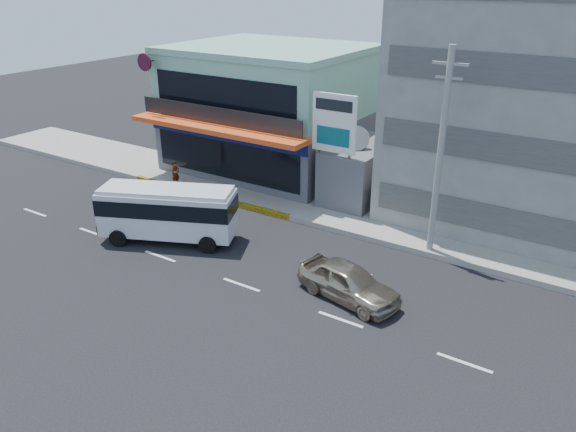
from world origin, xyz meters
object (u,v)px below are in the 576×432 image
object	(u,v)px
sedan	(349,282)
billboard	(334,130)
utility_pole_near	(440,154)
motorcycle_rider	(176,183)
satellite_dish	(356,148)
shop_building	(270,112)
concrete_building	(569,95)
minibus	(168,210)

from	to	relation	value
sedan	billboard	bearing A→B (deg)	45.57
billboard	utility_pole_near	size ratio (longest dim) A/B	0.69
motorcycle_rider	satellite_dish	bearing A→B (deg)	23.39
satellite_dish	shop_building	bearing A→B (deg)	159.79
shop_building	motorcycle_rider	xyz separation A→B (m)	(-2.09, -7.31, -3.29)
billboard	sedan	xyz separation A→B (m)	(5.01, -7.61, -4.13)
shop_building	satellite_dish	world-z (taller)	shop_building
concrete_building	utility_pole_near	xyz separation A→B (m)	(-4.00, -7.60, -1.85)
satellite_dish	sedan	xyz separation A→B (m)	(4.51, -9.41, -2.78)
satellite_dish	sedan	distance (m)	10.80
concrete_building	satellite_dish	xyz separation A→B (m)	(-10.00, -4.00, -3.42)
satellite_dish	sedan	bearing A→B (deg)	-64.43
satellite_dish	motorcycle_rider	world-z (taller)	satellite_dish
sedan	motorcycle_rider	distance (m)	15.44
concrete_building	minibus	xyz separation A→B (m)	(-15.86, -13.38, -5.28)
utility_pole_near	motorcycle_rider	world-z (taller)	utility_pole_near
motorcycle_rider	minibus	bearing A→B (deg)	-49.86
shop_building	billboard	world-z (taller)	shop_building
shop_building	concrete_building	bearing A→B (deg)	3.35
billboard	motorcycle_rider	world-z (taller)	billboard
concrete_building	motorcycle_rider	distance (m)	22.65
concrete_building	minibus	bearing A→B (deg)	-139.85
shop_building	minibus	bearing A→B (deg)	-80.16
satellite_dish	motorcycle_rider	distance (m)	11.36
satellite_dish	concrete_building	bearing A→B (deg)	21.80
utility_pole_near	motorcycle_rider	distance (m)	16.71
shop_building	billboard	xyz separation A→B (m)	(7.50, -4.75, 0.93)
billboard	shop_building	bearing A→B (deg)	147.68
minibus	sedan	xyz separation A→B (m)	(10.37, -0.04, -0.92)
satellite_dish	utility_pole_near	xyz separation A→B (m)	(6.00, -3.60, 1.57)
minibus	shop_building	bearing A→B (deg)	99.84
sedan	concrete_building	bearing A→B (deg)	-10.02
satellite_dish	minibus	distance (m)	11.21
billboard	utility_pole_near	xyz separation A→B (m)	(6.50, -1.80, 0.22)
utility_pole_near	sedan	world-z (taller)	utility_pole_near
shop_building	billboard	distance (m)	8.92
billboard	minibus	world-z (taller)	billboard
utility_pole_near	motorcycle_rider	bearing A→B (deg)	-177.28
sedan	shop_building	bearing A→B (deg)	57.59
satellite_dish	billboard	bearing A→B (deg)	-105.52
motorcycle_rider	utility_pole_near	bearing A→B (deg)	2.72
billboard	sedan	distance (m)	10.00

